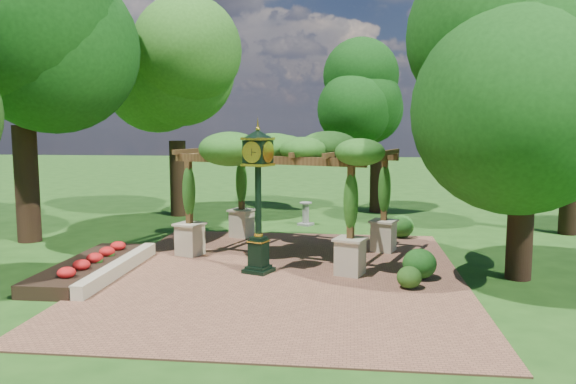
# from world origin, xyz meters

# --- Properties ---
(ground) EXTENTS (120.00, 120.00, 0.00)m
(ground) POSITION_xyz_m (0.00, 0.00, 0.00)
(ground) COLOR #1E4714
(ground) RESTS_ON ground
(brick_plaza) EXTENTS (10.00, 12.00, 0.04)m
(brick_plaza) POSITION_xyz_m (0.00, 1.00, 0.02)
(brick_plaza) COLOR brown
(brick_plaza) RESTS_ON ground
(border_wall) EXTENTS (0.35, 5.00, 0.40)m
(border_wall) POSITION_xyz_m (-4.60, 0.50, 0.20)
(border_wall) COLOR #C6B793
(border_wall) RESTS_ON ground
(flower_bed) EXTENTS (1.50, 5.00, 0.36)m
(flower_bed) POSITION_xyz_m (-5.50, 0.50, 0.18)
(flower_bed) COLOR red
(flower_bed) RESTS_ON ground
(pedestal_clock) EXTENTS (1.06, 1.06, 4.15)m
(pedestal_clock) POSITION_xyz_m (-0.69, 1.13, 2.49)
(pedestal_clock) COLOR black
(pedestal_clock) RESTS_ON brick_plaza
(pergola) EXTENTS (7.31, 5.84, 4.00)m
(pergola) POSITION_xyz_m (-0.13, 3.65, 3.28)
(pergola) COLOR beige
(pergola) RESTS_ON brick_plaza
(sundial) EXTENTS (0.72, 0.72, 0.98)m
(sundial) POSITION_xyz_m (0.01, 9.01, 0.43)
(sundial) COLOR gray
(sundial) RESTS_ON ground
(shrub_front) EXTENTS (0.85, 0.85, 0.58)m
(shrub_front) POSITION_xyz_m (3.43, -0.01, 0.33)
(shrub_front) COLOR #275217
(shrub_front) RESTS_ON brick_plaza
(shrub_mid) EXTENTS (1.06, 1.06, 0.83)m
(shrub_mid) POSITION_xyz_m (3.81, 0.96, 0.45)
(shrub_mid) COLOR #1C5116
(shrub_mid) RESTS_ON brick_plaza
(shrub_back) EXTENTS (1.08, 1.08, 0.85)m
(shrub_back) POSITION_xyz_m (3.80, 6.65, 0.46)
(shrub_back) COLOR #215518
(shrub_back) RESTS_ON brick_plaza
(tree_west_near) EXTENTS (5.62, 5.62, 10.90)m
(tree_west_near) POSITION_xyz_m (-9.75, 4.60, 7.49)
(tree_west_near) COLOR #351F15
(tree_west_near) RESTS_ON ground
(tree_west_far) EXTENTS (4.92, 4.92, 9.02)m
(tree_west_far) POSITION_xyz_m (-6.12, 10.92, 6.19)
(tree_west_far) COLOR #322113
(tree_west_far) RESTS_ON ground
(tree_north) EXTENTS (3.92, 3.92, 7.80)m
(tree_north) POSITION_xyz_m (3.15, 13.01, 5.34)
(tree_north) COLOR black
(tree_north) RESTS_ON ground
(tree_east_near) EXTENTS (4.85, 4.85, 8.36)m
(tree_east_near) POSITION_xyz_m (6.54, 1.40, 5.75)
(tree_east_near) COLOR #301D13
(tree_east_near) RESTS_ON ground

